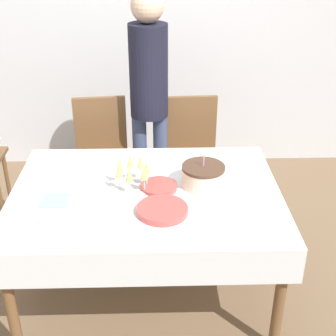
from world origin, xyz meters
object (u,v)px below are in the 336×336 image
object	(u,v)px
dining_chair_far_left	(102,156)
birthday_cake	(203,176)
person_standing	(149,87)
plate_stack_dessert	(159,187)
plate_stack_main	(162,210)
champagne_tray	(133,174)
dining_chair_far_right	(192,154)

from	to	relation	value
dining_chair_far_left	birthday_cake	distance (m)	1.12
person_standing	plate_stack_dessert	bearing A→B (deg)	-86.17
plate_stack_main	champagne_tray	bearing A→B (deg)	120.81
plate_stack_main	birthday_cake	bearing A→B (deg)	49.86
dining_chair_far_right	plate_stack_main	xyz separation A→B (m)	(-0.25, -1.13, 0.23)
birthday_cake	plate_stack_main	distance (m)	0.38
birthday_cake	person_standing	size ratio (longest dim) A/B	0.15
dining_chair_far_right	plate_stack_main	size ratio (longest dim) A/B	3.49
dining_chair_far_right	birthday_cake	distance (m)	0.88
dining_chair_far_left	dining_chair_far_right	xyz separation A→B (m)	(0.69, 0.00, 0.00)
birthday_cake	plate_stack_dessert	world-z (taller)	birthday_cake
dining_chair_far_left	dining_chair_far_right	size ratio (longest dim) A/B	1.00
dining_chair_far_left	person_standing	size ratio (longest dim) A/B	0.56
birthday_cake	plate_stack_dessert	distance (m)	0.27
dining_chair_far_right	person_standing	size ratio (longest dim) A/B	0.56
plate_stack_dessert	champagne_tray	bearing A→B (deg)	171.38
champagne_tray	plate_stack_dessert	xyz separation A→B (m)	(0.15, -0.02, -0.08)
champagne_tray	person_standing	world-z (taller)	person_standing
dining_chair_far_right	plate_stack_dessert	distance (m)	0.94
dining_chair_far_left	champagne_tray	bearing A→B (deg)	-71.74
champagne_tray	person_standing	xyz separation A→B (m)	(0.09, 0.90, 0.23)
plate_stack_dessert	person_standing	distance (m)	0.97
plate_stack_main	plate_stack_dessert	bearing A→B (deg)	93.36
person_standing	dining_chair_far_left	bearing A→B (deg)	-172.21
plate_stack_dessert	dining_chair_far_left	bearing A→B (deg)	116.32
dining_chair_far_right	plate_stack_main	world-z (taller)	dining_chair_far_right
plate_stack_main	person_standing	size ratio (longest dim) A/B	0.16
birthday_cake	person_standing	world-z (taller)	person_standing
dining_chair_far_right	plate_stack_dessert	world-z (taller)	dining_chair_far_right
birthday_cake	person_standing	distance (m)	0.98
dining_chair_far_right	birthday_cake	size ratio (longest dim) A/B	3.80
dining_chair_far_right	champagne_tray	xyz separation A→B (m)	(-0.41, -0.85, 0.30)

